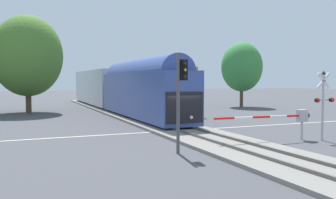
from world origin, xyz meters
TOP-DOWN VIEW (x-y plane):
  - ground_plane at (0.00, 0.00)m, footprint 220.00×220.00m
  - road_centre_stripe at (0.00, 0.00)m, footprint 44.00×0.20m
  - railway_track at (0.00, 0.00)m, footprint 4.40×80.00m
  - commuter_train at (0.00, 17.27)m, footprint 3.04×39.40m
  - crossing_gate_near at (4.29, -6.39)m, footprint 6.53×0.40m
  - crossing_signal_mast at (5.98, -7.12)m, footprint 1.36×0.44m
  - traffic_signal_median at (-3.18, -7.17)m, footprint 0.53×0.38m
  - traffic_signal_far_side at (5.64, 8.61)m, footprint 0.53×0.38m
  - maple_right_background at (17.13, 17.34)m, footprint 5.44×5.44m
  - oak_behind_train at (-9.41, 18.99)m, footprint 7.44×7.44m

SIDE VIEW (x-z plane):
  - ground_plane at x=0.00m, z-range 0.00..0.00m
  - road_centre_stripe at x=0.00m, z-range 0.00..0.01m
  - railway_track at x=0.00m, z-range -0.06..0.26m
  - crossing_gate_near at x=4.29m, z-range 0.50..2.30m
  - crossing_signal_mast at x=5.98m, z-range 0.45..4.54m
  - commuter_train at x=0.00m, z-range 0.22..5.38m
  - traffic_signal_median at x=-3.18m, z-range 0.83..5.65m
  - traffic_signal_far_side at x=5.64m, z-range 0.89..6.10m
  - maple_right_background at x=17.13m, z-range 1.02..9.67m
  - oak_behind_train at x=-9.41m, z-range 0.90..11.52m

